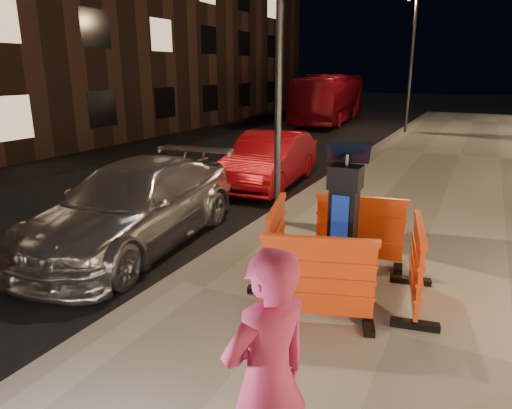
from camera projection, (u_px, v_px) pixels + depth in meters
The scene contains 14 objects.
ground_plane at pixel (174, 289), 6.47m from camera, with size 120.00×120.00×0.00m, color black.
sidewalk at pixel (390, 338), 5.16m from camera, with size 6.00×60.00×0.15m, color gray.
kerb at pixel (174, 285), 6.45m from camera, with size 0.30×60.00×0.15m, color slate.
parking_kiosk at pixel (343, 222), 5.92m from camera, with size 0.60×0.60×1.89m, color black.
barrier_front at pixel (318, 280), 5.23m from camera, with size 1.35×0.56×1.05m, color #F34512.
barrier_back at pixel (359, 230), 6.86m from camera, with size 1.35×0.56×1.05m, color #F34512.
barrier_kerbside at pixel (276, 240), 6.45m from camera, with size 1.35×0.56×1.05m, color #F34512.
barrier_bldgside at pixel (416, 265), 5.63m from camera, with size 1.35×0.56×1.05m, color #F34512.
car_silver at pixel (138, 244), 8.16m from camera, with size 2.01×4.95×1.44m, color silver.
car_red at pixel (270, 185), 12.31m from camera, with size 1.50×4.30×1.42m, color #A50C16.
bus_doubledecker at pixel (329, 122), 27.07m from camera, with size 2.30×9.83×2.74m, color maroon.
man at pixel (267, 382), 2.92m from camera, with size 0.67×0.44×1.85m, color #AF2C5D.
street_lamp_mid at pixel (279, 61), 8.04m from camera, with size 0.12×0.12×6.00m, color #3F3F44.
street_lamp_far at pixel (411, 66), 20.90m from camera, with size 0.12×0.12×6.00m, color #3F3F44.
Camera 1 is at (3.66, -4.72, 2.99)m, focal length 32.00 mm.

